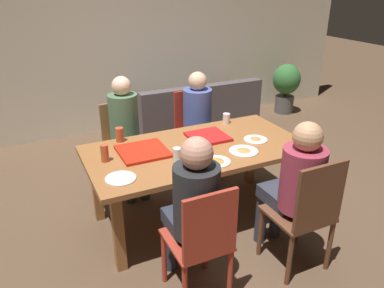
% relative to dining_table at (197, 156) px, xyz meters
% --- Properties ---
extents(ground_plane, '(20.00, 20.00, 0.00)m').
position_rel_dining_table_xyz_m(ground_plane, '(0.00, 0.00, -0.66)').
color(ground_plane, brown).
extents(back_wall, '(7.84, 0.12, 2.90)m').
position_rel_dining_table_xyz_m(back_wall, '(0.00, 2.66, 0.79)').
color(back_wall, beige).
rests_on(back_wall, ground).
extents(dining_table, '(1.96, 1.01, 0.74)m').
position_rel_dining_table_xyz_m(dining_table, '(0.00, 0.00, 0.00)').
color(dining_table, '#9A5F33').
rests_on(dining_table, ground).
extents(chair_0, '(0.44, 0.43, 0.98)m').
position_rel_dining_table_xyz_m(chair_0, '(0.43, -1.00, -0.11)').
color(chair_0, brown).
rests_on(chair_0, ground).
extents(person_0, '(0.33, 0.55, 1.22)m').
position_rel_dining_table_xyz_m(person_0, '(0.43, -0.84, 0.06)').
color(person_0, '#323442').
rests_on(person_0, ground).
extents(chair_1, '(0.43, 0.43, 0.91)m').
position_rel_dining_table_xyz_m(chair_1, '(-0.42, 0.96, -0.14)').
color(chair_1, '#8F5F37').
rests_on(chair_1, ground).
extents(person_1, '(0.30, 0.54, 1.24)m').
position_rel_dining_table_xyz_m(person_1, '(-0.42, 0.80, 0.06)').
color(person_1, '#33433D').
rests_on(person_1, ground).
extents(chair_2, '(0.43, 0.39, 0.95)m').
position_rel_dining_table_xyz_m(chair_2, '(0.43, 0.94, -0.16)').
color(chair_2, '#AA2D1F').
rests_on(chair_2, ground).
extents(person_2, '(0.32, 0.50, 1.20)m').
position_rel_dining_table_xyz_m(person_2, '(0.43, 0.80, 0.05)').
color(person_2, '#2E2C4B').
rests_on(person_2, ground).
extents(chair_3, '(0.40, 0.43, 0.95)m').
position_rel_dining_table_xyz_m(chair_3, '(-0.42, -0.94, -0.13)').
color(chair_3, '#AC3726').
rests_on(chair_3, ground).
extents(person_3, '(0.31, 0.51, 1.24)m').
position_rel_dining_table_xyz_m(person_3, '(-0.42, -0.79, 0.07)').
color(person_3, '#2B2F3E').
rests_on(person_3, ground).
extents(pizza_box_0, '(0.35, 0.35, 0.03)m').
position_rel_dining_table_xyz_m(pizza_box_0, '(0.19, 0.15, 0.10)').
color(pizza_box_0, red).
rests_on(pizza_box_0, dining_table).
extents(pizza_box_1, '(0.41, 0.41, 0.03)m').
position_rel_dining_table_xyz_m(pizza_box_1, '(-0.47, 0.10, 0.10)').
color(pizza_box_1, red).
rests_on(pizza_box_1, dining_table).
extents(plate_0, '(0.25, 0.25, 0.03)m').
position_rel_dining_table_xyz_m(plate_0, '(0.33, -0.26, 0.09)').
color(plate_0, white).
rests_on(plate_0, dining_table).
extents(plate_1, '(0.22, 0.22, 0.03)m').
position_rel_dining_table_xyz_m(plate_1, '(0.57, -0.09, 0.09)').
color(plate_1, white).
rests_on(plate_1, dining_table).
extents(plate_2, '(0.24, 0.24, 0.01)m').
position_rel_dining_table_xyz_m(plate_2, '(-0.78, -0.27, 0.09)').
color(plate_2, white).
rests_on(plate_2, dining_table).
extents(plate_3, '(0.23, 0.23, 0.03)m').
position_rel_dining_table_xyz_m(plate_3, '(0.02, -0.34, 0.10)').
color(plate_3, white).
rests_on(plate_3, dining_table).
extents(drinking_glass_0, '(0.07, 0.07, 0.15)m').
position_rel_dining_table_xyz_m(drinking_glass_0, '(-0.29, -0.23, 0.16)').
color(drinking_glass_0, silver).
rests_on(drinking_glass_0, dining_table).
extents(drinking_glass_1, '(0.08, 0.08, 0.11)m').
position_rel_dining_table_xyz_m(drinking_glass_1, '(0.55, 0.42, 0.14)').
color(drinking_glass_1, silver).
rests_on(drinking_glass_1, dining_table).
extents(drinking_glass_2, '(0.08, 0.08, 0.13)m').
position_rel_dining_table_xyz_m(drinking_glass_2, '(-0.58, 0.43, 0.15)').
color(drinking_glass_2, '#AF4B2B').
rests_on(drinking_glass_2, dining_table).
extents(drinking_glass_3, '(0.07, 0.07, 0.15)m').
position_rel_dining_table_xyz_m(drinking_glass_3, '(-0.81, 0.08, 0.16)').
color(drinking_glass_3, '#BD4B2B').
rests_on(drinking_glass_3, dining_table).
extents(couch, '(1.80, 0.80, 0.80)m').
position_rel_dining_table_xyz_m(couch, '(0.90, 1.90, -0.37)').
color(couch, '#52494C').
rests_on(couch, ground).
extents(potted_plant, '(0.45, 0.45, 0.83)m').
position_rel_dining_table_xyz_m(potted_plant, '(2.71, 2.14, -0.17)').
color(potted_plant, '#535352').
rests_on(potted_plant, ground).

